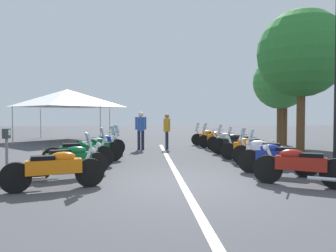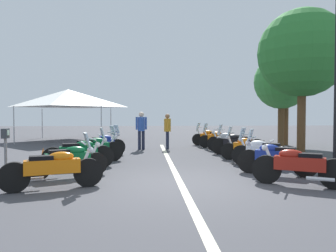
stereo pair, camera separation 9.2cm
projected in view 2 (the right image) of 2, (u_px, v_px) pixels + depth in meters
ground_plane at (180, 183)px, 7.43m from camera, size 80.00×80.00×0.00m
lane_centre_stripe at (171, 164)px, 10.32m from camera, size 13.48×0.16×0.01m
motorcycle_left_row_0 at (54, 168)px, 6.82m from camera, size 0.91×2.06×1.21m
motorcycle_left_row_1 at (69, 160)px, 8.12m from camera, size 1.08×1.90×0.98m
motorcycle_left_row_2 at (80, 152)px, 9.56m from camera, size 0.80×2.07×1.22m
motorcycle_left_row_3 at (92, 148)px, 10.70m from camera, size 1.08×2.06×1.23m
motorcycle_left_row_4 at (101, 144)px, 12.29m from camera, size 1.06×1.87×1.21m
motorcycle_right_row_0 at (298, 166)px, 7.13m from camera, size 1.14×1.87×1.01m
motorcycle_right_row_1 at (275, 157)px, 8.46m from camera, size 1.15×1.86×1.21m
motorcycle_right_row_2 at (263, 152)px, 9.80m from camera, size 1.23×1.76×1.21m
motorcycle_right_row_3 at (249, 148)px, 11.11m from camera, size 1.11×1.91×1.19m
motorcycle_right_row_4 at (237, 143)px, 12.63m from camera, size 1.09×1.98×1.22m
motorcycle_right_row_5 at (230, 141)px, 13.74m from camera, size 1.34×1.79×1.01m
motorcycle_right_row_6 at (219, 139)px, 15.22m from camera, size 1.16×1.89×1.20m
motorcycle_right_row_7 at (211, 137)px, 16.50m from camera, size 1.07×1.89×1.20m
parking_meter at (5, 146)px, 7.15m from camera, size 0.18×0.13×1.29m
traffic_cone_0 at (43, 158)px, 9.64m from camera, size 0.36×0.36×0.61m
bystander_0 at (141, 127)px, 14.70m from camera, size 0.32×0.51×1.74m
bystander_2 at (167, 128)px, 15.05m from camera, size 0.53×0.32×1.65m
roadside_tree_0 at (302, 54)px, 12.46m from camera, size 3.42×3.42×5.73m
roadside_tree_1 at (286, 76)px, 16.78m from camera, size 2.64×2.64×4.99m
roadside_tree_2 at (282, 82)px, 16.21m from camera, size 2.75×2.75×4.66m
event_tent at (68, 98)px, 19.96m from camera, size 5.27×5.27×3.20m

